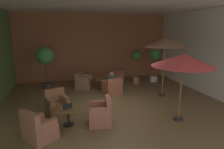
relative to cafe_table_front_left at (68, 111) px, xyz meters
name	(u,v)px	position (x,y,z in m)	size (l,w,h in m)	color
ground_plane	(115,107)	(1.89, 1.13, -0.50)	(9.51, 9.82, 0.02)	brown
wall_back_brick	(95,47)	(1.89, 6.00, 1.53)	(9.51, 0.08, 4.04)	#995639
wall_right_plain	(217,54)	(6.60, 1.13, 1.53)	(0.08, 9.82, 4.04)	silver
ceiling_slab	(115,1)	(1.89, 1.13, 3.58)	(9.51, 9.82, 0.06)	silver
cafe_table_front_left	(68,111)	(0.00, 0.00, 0.00)	(0.80, 0.80, 0.61)	black
armchair_front_left_north	(39,129)	(-0.83, -0.67, -0.16)	(1.05, 1.06, 0.92)	#A15F4B
armchair_front_left_east	(101,114)	(1.05, -0.16, -0.16)	(0.81, 0.87, 0.90)	#A25C48
armchair_front_left_south	(57,105)	(-0.37, 1.00, -0.16)	(0.95, 0.98, 0.91)	#935D40
cafe_table_front_right	(103,80)	(1.90, 3.67, 0.01)	(0.82, 0.82, 0.61)	black
armchair_front_right_north	(112,88)	(2.15, 2.65, -0.17)	(0.94, 0.92, 0.84)	#9F5742
armchair_front_right_east	(115,79)	(2.75, 4.28, -0.17)	(1.06, 1.05, 0.83)	#995944
armchair_front_right_south	(84,82)	(0.95, 4.11, -0.17)	(1.05, 1.07, 0.86)	#92654B
patio_umbrella_tall_red	(165,43)	(4.44, 1.92, 2.01)	(1.93, 1.93, 2.73)	#2D2D2D
patio_umbrella_center_beige	(183,61)	(3.69, -0.57, 1.59)	(2.02, 2.02, 2.30)	#2D2D2D
potted_tree_left_corner	(137,60)	(4.01, 4.20, 0.89)	(0.60, 0.60, 1.97)	#A9674A
potted_tree_mid_left	(155,59)	(5.24, 4.41, 0.88)	(0.67, 0.67, 2.00)	silver
potted_tree_mid_right	(45,59)	(-0.93, 4.16, 1.13)	(0.88, 0.88, 2.25)	#362F2C
patron_blue_shirt	(112,80)	(2.14, 2.68, 0.25)	(0.42, 0.29, 0.65)	#2E4040
iced_drink_cup	(70,104)	(0.06, 0.15, 0.17)	(0.08, 0.08, 0.11)	white
open_laptop	(67,107)	(-0.03, -0.08, 0.17)	(0.37, 0.31, 0.20)	#9EA0A5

